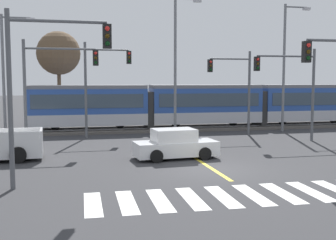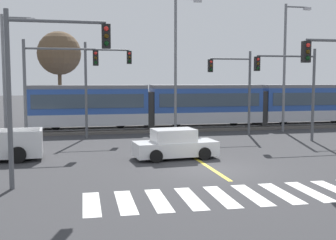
{
  "view_description": "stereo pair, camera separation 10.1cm",
  "coord_description": "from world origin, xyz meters",
  "px_view_note": "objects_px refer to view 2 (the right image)",
  "views": [
    {
      "loc": [
        -6.05,
        -17.63,
        3.97
      ],
      "look_at": [
        -0.51,
        6.95,
        1.6
      ],
      "focal_mm": 45.0,
      "sensor_mm": 36.0,
      "label": 1
    },
    {
      "loc": [
        -5.95,
        -17.65,
        3.97
      ],
      "look_at": [
        -0.51,
        6.95,
        1.6
      ],
      "focal_mm": 45.0,
      "sensor_mm": 36.0,
      "label": 2
    }
  ],
  "objects_px": {
    "traffic_light_far_right": "(236,81)",
    "traffic_light_mid_right": "(294,80)",
    "sedan_crossing": "(175,145)",
    "bare_tree_west": "(59,54)",
    "traffic_light_mid_left": "(50,77)",
    "street_lamp_east": "(287,61)",
    "traffic_light_far_left": "(101,76)",
    "light_rail_tram": "(206,104)",
    "street_lamp_west": "(7,69)",
    "street_lamp_centre": "(178,58)",
    "traffic_light_near_left": "(43,72)"
  },
  "relations": [
    {
      "from": "light_rail_tram",
      "to": "traffic_light_far_left",
      "type": "relative_size",
      "value": 4.26
    },
    {
      "from": "traffic_light_mid_right",
      "to": "street_lamp_east",
      "type": "distance_m",
      "value": 5.79
    },
    {
      "from": "traffic_light_far_left",
      "to": "traffic_light_mid_left",
      "type": "distance_m",
      "value": 5.33
    },
    {
      "from": "street_lamp_east",
      "to": "traffic_light_mid_left",
      "type": "bearing_deg",
      "value": -164.47
    },
    {
      "from": "sedan_crossing",
      "to": "traffic_light_far_left",
      "type": "distance_m",
      "value": 10.01
    },
    {
      "from": "traffic_light_far_right",
      "to": "street_lamp_east",
      "type": "distance_m",
      "value": 5.1
    },
    {
      "from": "traffic_light_far_right",
      "to": "street_lamp_east",
      "type": "bearing_deg",
      "value": 16.1
    },
    {
      "from": "street_lamp_west",
      "to": "bare_tree_west",
      "type": "distance_m",
      "value": 8.62
    },
    {
      "from": "traffic_light_far_right",
      "to": "bare_tree_west",
      "type": "relative_size",
      "value": 0.74
    },
    {
      "from": "sedan_crossing",
      "to": "street_lamp_centre",
      "type": "relative_size",
      "value": 0.43
    },
    {
      "from": "traffic_light_mid_left",
      "to": "traffic_light_mid_right",
      "type": "relative_size",
      "value": 1.04
    },
    {
      "from": "traffic_light_far_left",
      "to": "traffic_light_mid_right",
      "type": "bearing_deg",
      "value": -21.04
    },
    {
      "from": "traffic_light_far_right",
      "to": "street_lamp_east",
      "type": "height_order",
      "value": "street_lamp_east"
    },
    {
      "from": "sedan_crossing",
      "to": "traffic_light_far_left",
      "type": "relative_size",
      "value": 0.66
    },
    {
      "from": "street_lamp_east",
      "to": "light_rail_tram",
      "type": "bearing_deg",
      "value": 150.5
    },
    {
      "from": "traffic_light_far_left",
      "to": "street_lamp_east",
      "type": "relative_size",
      "value": 0.67
    },
    {
      "from": "street_lamp_east",
      "to": "street_lamp_west",
      "type": "bearing_deg",
      "value": 178.93
    },
    {
      "from": "traffic_light_mid_right",
      "to": "street_lamp_east",
      "type": "bearing_deg",
      "value": 66.67
    },
    {
      "from": "traffic_light_mid_right",
      "to": "street_lamp_west",
      "type": "bearing_deg",
      "value": 163.2
    },
    {
      "from": "traffic_light_mid_left",
      "to": "light_rail_tram",
      "type": "bearing_deg",
      "value": 33.86
    },
    {
      "from": "light_rail_tram",
      "to": "traffic_light_near_left",
      "type": "xyz_separation_m",
      "value": [
        -11.61,
        -17.08,
        2.25
      ]
    },
    {
      "from": "light_rail_tram",
      "to": "traffic_light_mid_left",
      "type": "relative_size",
      "value": 4.46
    },
    {
      "from": "traffic_light_mid_left",
      "to": "bare_tree_west",
      "type": "xyz_separation_m",
      "value": [
        0.09,
        13.07,
        2.16
      ]
    },
    {
      "from": "light_rail_tram",
      "to": "street_lamp_west",
      "type": "xyz_separation_m",
      "value": [
        -14.95,
        -2.74,
        2.73
      ]
    },
    {
      "from": "traffic_light_far_right",
      "to": "traffic_light_mid_right",
      "type": "relative_size",
      "value": 1.01
    },
    {
      "from": "sedan_crossing",
      "to": "street_lamp_east",
      "type": "xyz_separation_m",
      "value": [
        11.07,
        9.3,
        4.78
      ]
    },
    {
      "from": "traffic_light_far_left",
      "to": "traffic_light_mid_left",
      "type": "bearing_deg",
      "value": -125.83
    },
    {
      "from": "traffic_light_near_left",
      "to": "traffic_light_far_left",
      "type": "relative_size",
      "value": 0.99
    },
    {
      "from": "light_rail_tram",
      "to": "street_lamp_east",
      "type": "height_order",
      "value": "street_lamp_east"
    },
    {
      "from": "light_rail_tram",
      "to": "street_lamp_centre",
      "type": "xyz_separation_m",
      "value": [
        -3.21,
        -3.41,
        3.52
      ]
    },
    {
      "from": "street_lamp_east",
      "to": "traffic_light_near_left",
      "type": "bearing_deg",
      "value": -140.83
    },
    {
      "from": "traffic_light_near_left",
      "to": "traffic_light_mid_left",
      "type": "bearing_deg",
      "value": 91.52
    },
    {
      "from": "traffic_light_near_left",
      "to": "traffic_light_far_right",
      "type": "height_order",
      "value": "traffic_light_near_left"
    },
    {
      "from": "street_lamp_west",
      "to": "bare_tree_west",
      "type": "height_order",
      "value": "street_lamp_west"
    },
    {
      "from": "traffic_light_mid_left",
      "to": "street_lamp_east",
      "type": "distance_m",
      "value": 18.08
    },
    {
      "from": "light_rail_tram",
      "to": "street_lamp_west",
      "type": "height_order",
      "value": "street_lamp_west"
    },
    {
      "from": "traffic_light_mid_left",
      "to": "street_lamp_centre",
      "type": "distance_m",
      "value": 9.86
    },
    {
      "from": "street_lamp_west",
      "to": "street_lamp_east",
      "type": "bearing_deg",
      "value": -1.07
    },
    {
      "from": "sedan_crossing",
      "to": "traffic_light_far_right",
      "type": "xyz_separation_m",
      "value": [
        6.41,
        7.95,
        3.22
      ]
    },
    {
      "from": "street_lamp_east",
      "to": "bare_tree_west",
      "type": "xyz_separation_m",
      "value": [
        -17.28,
        8.24,
        0.83
      ]
    },
    {
      "from": "traffic_light_far_right",
      "to": "bare_tree_west",
      "type": "height_order",
      "value": "bare_tree_west"
    },
    {
      "from": "sedan_crossing",
      "to": "traffic_light_far_left",
      "type": "xyz_separation_m",
      "value": [
        -3.18,
        8.79,
        3.56
      ]
    },
    {
      "from": "street_lamp_west",
      "to": "traffic_light_mid_right",
      "type": "bearing_deg",
      "value": -16.8
    },
    {
      "from": "sedan_crossing",
      "to": "traffic_light_far_left",
      "type": "height_order",
      "value": "traffic_light_far_left"
    },
    {
      "from": "light_rail_tram",
      "to": "street_lamp_east",
      "type": "xyz_separation_m",
      "value": [
        5.52,
        -3.12,
        3.44
      ]
    },
    {
      "from": "traffic_light_mid_right",
      "to": "bare_tree_west",
      "type": "height_order",
      "value": "bare_tree_west"
    },
    {
      "from": "bare_tree_west",
      "to": "traffic_light_mid_left",
      "type": "bearing_deg",
      "value": -90.38
    },
    {
      "from": "light_rail_tram",
      "to": "traffic_light_mid_left",
      "type": "xyz_separation_m",
      "value": [
        -11.85,
        -7.95,
        2.1
      ]
    },
    {
      "from": "traffic_light_far_left",
      "to": "bare_tree_west",
      "type": "bearing_deg",
      "value": 109.13
    },
    {
      "from": "street_lamp_centre",
      "to": "bare_tree_west",
      "type": "distance_m",
      "value": 12.09
    }
  ]
}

